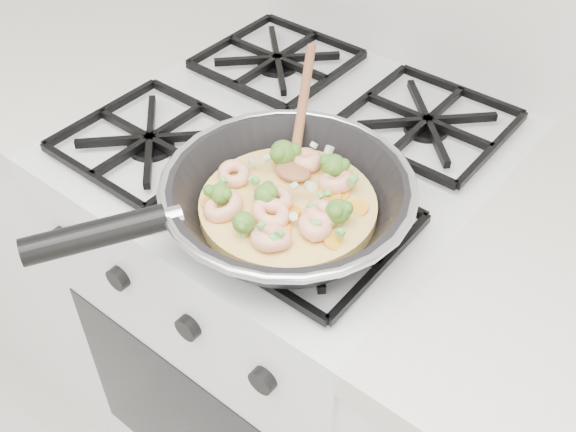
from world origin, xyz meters
The scene contains 3 objects.
stove centered at (0.00, 1.70, 0.46)m, with size 0.60×0.60×0.92m.
counter_left centered at (-0.80, 1.70, 0.45)m, with size 1.00×0.60×0.90m.
skillet centered at (0.12, 1.53, 0.96)m, with size 0.33×0.53×0.10m.
Camera 1 is at (0.52, 1.05, 1.52)m, focal length 41.94 mm.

